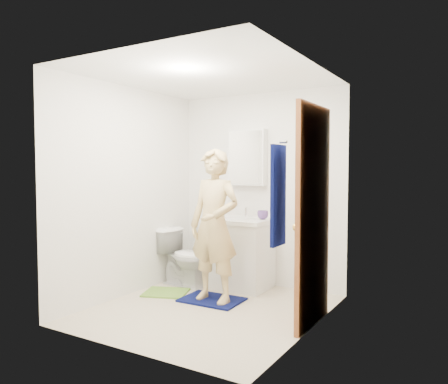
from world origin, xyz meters
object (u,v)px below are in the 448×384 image
(soap_dispenser, at_px, (215,209))
(toothbrush_cup, at_px, (263,215))
(medicine_cabinet, at_px, (248,158))
(vanity_cabinet, at_px, (239,255))
(man, at_px, (214,225))
(toilet, at_px, (185,257))
(towel, at_px, (278,195))

(soap_dispenser, xyz_separation_m, toothbrush_cup, (0.59, 0.15, -0.05))
(medicine_cabinet, xyz_separation_m, toothbrush_cup, (0.29, -0.15, -0.70))
(vanity_cabinet, relative_size, medicine_cabinet, 1.14)
(medicine_cabinet, xyz_separation_m, man, (0.08, -0.91, -0.75))
(toilet, height_order, toothbrush_cup, toothbrush_cup)
(soap_dispenser, bearing_deg, toothbrush_cup, 14.11)
(vanity_cabinet, height_order, man, man)
(towel, xyz_separation_m, man, (-1.10, 0.80, -0.40))
(medicine_cabinet, height_order, towel, medicine_cabinet)
(toilet, bearing_deg, medicine_cabinet, -46.29)
(medicine_cabinet, xyz_separation_m, towel, (1.18, -1.71, -0.35))
(soap_dispenser, bearing_deg, towel, -43.63)
(toilet, relative_size, soap_dispenser, 3.31)
(soap_dispenser, bearing_deg, toilet, -148.46)
(medicine_cabinet, relative_size, soap_dispenser, 3.28)
(medicine_cabinet, relative_size, toilet, 0.99)
(toilet, bearing_deg, man, -115.90)
(toothbrush_cup, bearing_deg, vanity_cabinet, -165.68)
(soap_dispenser, height_order, man, man)
(vanity_cabinet, height_order, towel, towel)
(toilet, relative_size, toothbrush_cup, 5.33)
(towel, xyz_separation_m, toothbrush_cup, (-0.89, 1.56, -0.35))
(man, bearing_deg, soap_dispenser, 125.17)
(towel, bearing_deg, toothbrush_cup, 119.73)
(vanity_cabinet, relative_size, towel, 1.00)
(toothbrush_cup, bearing_deg, towel, -60.27)
(vanity_cabinet, xyz_separation_m, toilet, (-0.62, -0.27, -0.05))
(vanity_cabinet, xyz_separation_m, man, (0.08, -0.68, 0.45))
(vanity_cabinet, distance_m, medicine_cabinet, 1.22)
(vanity_cabinet, height_order, medicine_cabinet, medicine_cabinet)
(medicine_cabinet, relative_size, toothbrush_cup, 5.28)
(soap_dispenser, relative_size, man, 0.13)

